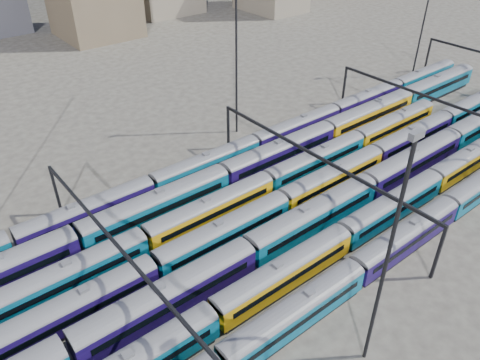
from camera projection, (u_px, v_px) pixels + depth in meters
ground at (260, 228)px, 64.10m from camera, size 500.00×500.00×0.00m
rake_0 at (356, 270)px, 53.85m from camera, size 116.63×2.85×4.78m
rake_1 at (343, 235)px, 58.88m from camera, size 120.57×2.94×4.95m
rake_2 at (314, 214)px, 61.90m from camera, size 156.01×3.26×5.50m
rake_3 at (333, 176)px, 70.11m from camera, size 101.40×2.97×5.00m
rake_4 at (211, 207)px, 63.56m from camera, size 101.73×2.98×5.02m
rake_5 at (224, 175)px, 69.69m from camera, size 136.04×3.32×5.60m
rake_6 at (255, 143)px, 78.56m from camera, size 118.17×2.88×4.85m
gantry_1 at (119, 253)px, 49.93m from camera, size 0.35×40.35×8.03m
gantry_2 at (315, 162)px, 65.53m from camera, size 0.35×40.35×8.03m
gantry_3 at (435, 105)px, 81.13m from camera, size 0.35×40.35×8.03m
mast_2 at (388, 253)px, 39.47m from camera, size 1.40×0.50×25.60m
mast_3 at (236, 59)px, 79.69m from camera, size 1.40×0.50×25.60m
mast_5 at (425, 15)px, 103.10m from camera, size 1.40×0.50×25.60m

